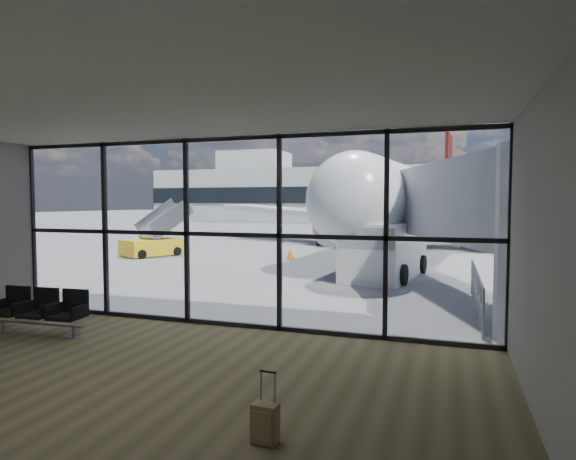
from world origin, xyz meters
The scene contains 20 objects.
ground centered at (0.00, 40.00, 0.00)m, with size 220.00×220.00×0.00m, color slate.
lounge_shell centered at (0.00, -4.80, 2.65)m, with size 12.02×8.01×4.51m.
glass_curtain_wall centered at (0.00, 0.00, 2.25)m, with size 12.10×0.12×4.50m.
jet_bridge centered at (4.90, 7.07, 2.76)m, with size 8.00×16.50×4.33m.
apron_railing centered at (5.60, 3.50, 0.72)m, with size 0.06×5.46×1.11m.
far_terminal centered at (-0.59, 61.97, 4.21)m, with size 80.00×12.20×11.00m.
tree_0 centered at (-45.00, 72.00, 4.63)m, with size 4.95×4.95×7.12m.
tree_1 centered at (-39.00, 72.00, 5.25)m, with size 5.61×5.61×8.07m.
tree_2 centered at (-33.00, 72.00, 5.88)m, with size 6.27×6.27×9.03m.
tree_3 centered at (-27.00, 72.00, 4.63)m, with size 4.95×4.95×7.12m.
tree_4 centered at (-21.00, 72.00, 5.25)m, with size 5.61×5.61×8.07m.
tree_5 centered at (-15.00, 72.00, 5.88)m, with size 6.27×6.27×9.03m.
seating_row centered at (-3.83, -1.90, 0.56)m, with size 2.30×0.77×1.02m.
suitcase centered at (2.76, -4.95, 0.27)m, with size 0.33×0.25×0.88m.
airliner centered at (3.11, 24.41, 2.98)m, with size 32.63×37.91×9.77m.
service_van centered at (2.48, 8.74, 1.12)m, with size 3.04×5.29×2.18m.
belt_loader centered at (-3.11, 22.67, 0.67)m, with size 2.45×4.53×1.98m.
mobile_stairs centered at (-10.67, 12.47, 0.61)m, with size 3.00×3.96×2.53m.
traffic_cone_a centered at (-2.94, 13.42, 0.30)m, with size 0.43×0.43×0.62m.
traffic_cone_c centered at (3.22, 17.00, 0.32)m, with size 0.47×0.47×0.67m.
Camera 1 is at (4.85, -10.30, 2.96)m, focal length 30.00 mm.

